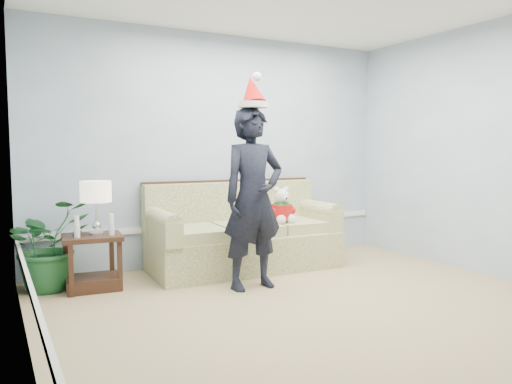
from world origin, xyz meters
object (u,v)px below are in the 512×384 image
Objects in this scene: sofa at (243,237)px; table_lamp at (96,194)px; man at (253,199)px; teddy_bear at (282,210)px; side_table at (93,268)px; houseplant at (48,244)px.

sofa is 4.12× the size of table_lamp.
table_lamp is (-1.63, -0.12, 0.58)m from sofa.
teddy_bear is at bearing 38.38° from man.
table_lamp is at bearing 177.77° from teddy_bear.
teddy_bear reaches higher than side_table.
sofa is 1.68m from side_table.
teddy_bear is (2.07, -0.11, 0.46)m from side_table.
sofa reaches higher than side_table.
table_lamp is 0.30× the size of man.
table_lamp is 0.68m from houseplant.
side_table is 0.48m from houseplant.
sofa is 5.16× the size of teddy_bear.
sofa is 2.05m from houseplant.
sofa is 2.43× the size of houseplant.
table_lamp is 1.25× the size of teddy_bear.
table_lamp is at bearing -26.08° from side_table.
sofa is at bearing 4.30° from table_lamp.
man reaches higher than houseplant.
sofa is 3.63× the size of side_table.
side_table is at bearing -27.09° from houseplant.
man is at bearing -138.89° from teddy_bear.
man is at bearing -107.49° from sofa.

